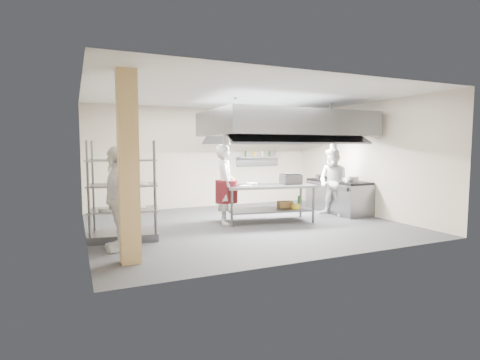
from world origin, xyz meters
name	(u,v)px	position (x,y,z in m)	size (l,w,h in m)	color
floor	(246,224)	(0.00, 0.00, 0.00)	(7.00, 7.00, 0.00)	#353537
ceiling	(246,96)	(0.00, 0.00, 3.00)	(7.00, 7.00, 0.00)	silver
wall_back	(205,158)	(0.00, 3.00, 1.50)	(7.00, 7.00, 0.00)	#C0B099
wall_left	(83,164)	(-3.50, 0.00, 1.50)	(6.00, 6.00, 0.00)	#C0B099
wall_right	(363,159)	(3.50, 0.00, 1.50)	(6.00, 6.00, 0.00)	#C0B099
column	(128,168)	(-2.90, -1.90, 1.50)	(0.30, 0.30, 3.00)	#DEB671
exhaust_hood	(286,124)	(1.30, 0.40, 2.40)	(4.00, 2.50, 0.60)	slate
hood_strip_a	(254,137)	(0.40, 0.40, 2.08)	(1.60, 0.12, 0.04)	white
hood_strip_b	(315,137)	(2.20, 0.40, 2.08)	(1.60, 0.12, 0.04)	white
wall_shelf	(260,157)	(1.80, 2.84, 1.50)	(1.50, 0.28, 0.04)	slate
island	(269,203)	(0.64, 0.07, 0.46)	(2.18, 0.91, 0.91)	slate
island_worktop	(269,186)	(0.64, 0.07, 0.88)	(2.18, 0.91, 0.06)	slate
island_undershelf	(269,210)	(0.64, 0.07, 0.30)	(2.00, 0.82, 0.04)	slate
pass_rack	(123,191)	(-2.80, -0.31, 0.97)	(1.30, 0.76, 1.95)	slate
cooking_range	(338,197)	(3.08, 0.50, 0.42)	(0.80, 2.00, 0.84)	gray
range_top	(338,181)	(3.08, 0.50, 0.87)	(0.78, 1.96, 0.06)	black
chef_head	(225,184)	(-0.42, 0.28, 0.95)	(0.69, 0.45, 1.89)	silver
chef_line	(334,182)	(2.60, 0.09, 0.89)	(0.87, 0.68, 1.79)	silver
chef_plating	(117,199)	(-3.00, -1.06, 0.92)	(1.08, 0.45, 1.84)	silver
griddle	(291,179)	(1.26, 0.07, 1.03)	(0.47, 0.37, 0.23)	slate
wicker_basket	(285,204)	(1.13, 0.12, 0.40)	(0.35, 0.24, 0.15)	brown
stockpot	(336,177)	(3.06, 0.58, 1.00)	(0.29, 0.29, 0.20)	gray
plate_stack	(124,208)	(-2.80, -0.31, 0.62)	(0.28, 0.28, 0.05)	white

